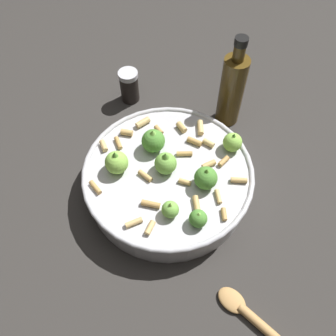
% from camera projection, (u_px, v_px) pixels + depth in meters
% --- Properties ---
extents(ground_plane, '(2.40, 2.40, 0.00)m').
position_uv_depth(ground_plane, '(168.00, 187.00, 0.74)').
color(ground_plane, '#2D2B28').
extents(cooking_pan, '(0.33, 0.33, 0.12)m').
position_uv_depth(cooking_pan, '(168.00, 177.00, 0.70)').
color(cooking_pan, '#B7B7BC').
rests_on(cooking_pan, ground).
extents(pepper_shaker, '(0.05, 0.05, 0.08)m').
position_uv_depth(pepper_shaker, '(129.00, 86.00, 0.85)').
color(pepper_shaker, black).
rests_on(pepper_shaker, ground).
extents(olive_oil_bottle, '(0.05, 0.05, 0.22)m').
position_uv_depth(olive_oil_bottle, '(232.00, 89.00, 0.77)').
color(olive_oil_bottle, '#4C3814').
rests_on(olive_oil_bottle, ground).
extents(wooden_spoon, '(0.07, 0.23, 0.02)m').
position_uv_depth(wooden_spoon, '(270.00, 333.00, 0.57)').
color(wooden_spoon, '#B2844C').
rests_on(wooden_spoon, ground).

